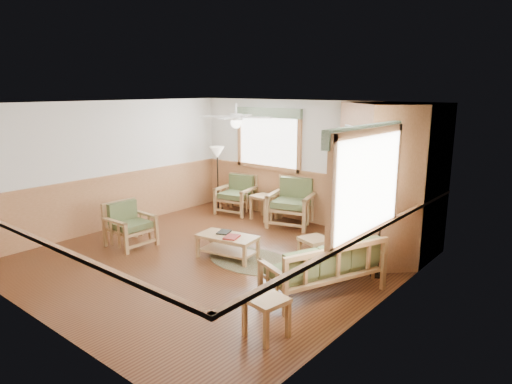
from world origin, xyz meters
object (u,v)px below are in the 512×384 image
Objects in this scene: end_table_sofa at (266,317)px; floor_lamp_right at (380,230)px; armchair_back_left at (236,194)px; coffee_table at (228,247)px; floor_lamp_left at (218,178)px; end_table_chairs at (264,207)px; armchair_left at (130,225)px; sofa at (323,267)px; armchair_back_right at (292,203)px; footstool at (315,249)px.

end_table_sofa is 2.64m from floor_lamp_right.
armchair_back_left is 3.05m from coffee_table.
coffee_table is 3.48m from floor_lamp_left.
armchair_left is at bearing -105.12° from end_table_chairs.
sofa is at bearing 94.31° from end_table_sofa.
floor_lamp_right reaches higher than armchair_back_right.
coffee_table is at bearing 143.15° from end_table_sofa.
armchair_back_right is at bearing 1.13° from end_table_chairs.
floor_lamp_left is 5.08m from floor_lamp_right.
floor_lamp_left is at bearing 12.30° from armchair_left.
sofa is 3.95m from armchair_left.
coffee_table is 2.07× the size of end_table_sofa.
floor_lamp_left reaches higher than armchair_back_left.
armchair_back_left is (-3.96, 2.49, 0.04)m from sofa.
armchair_left reaches higher than end_table_chairs.
armchair_left is at bearing -78.15° from floor_lamp_left.
footstool is at bearing -20.68° from floor_lamp_left.
end_table_chairs is at bearing 164.81° from armchair_back_right.
armchair_back_left is 0.88m from end_table_chairs.
end_table_chairs is 1.54m from floor_lamp_left.
floor_lamp_left is (-4.55, 2.47, 0.37)m from sofa.
floor_lamp_right is at bearing 84.79° from end_table_sofa.
armchair_back_left is at bearing 163.68° from armchair_back_right.
footstool is at bearing -31.85° from end_table_chairs.
sofa is at bearing -52.41° from footstool.
armchair_left is 0.53× the size of floor_lamp_left.
end_table_chairs is 5.09m from end_table_sofa.
armchair_back_left reaches higher than sofa.
sofa reaches higher than coffee_table.
end_table_chairs is 3.73m from floor_lamp_right.
end_table_chairs is (0.82, 3.03, -0.14)m from armchair_left.
footstool is (-0.93, 2.54, -0.06)m from end_table_sofa.
armchair_back_right reaches higher than armchair_back_left.
armchair_back_right reaches higher than end_table_sofa.
floor_lamp_right is (4.89, -1.37, -0.02)m from floor_lamp_left.
floor_lamp_right is (4.26, 1.66, 0.35)m from armchair_left.
end_table_chairs is at bearing 104.42° from coffee_table.
sofa is at bearing -28.55° from floor_lamp_left.
floor_lamp_right reaches higher than sofa.
armchair_back_left is at bearing 155.56° from footstool.
sofa is 3.96m from end_table_chairs.
footstool is (-0.82, 1.07, -0.21)m from sofa.
armchair_back_left is 0.88× the size of armchair_back_right.
armchair_back_left is at bearing 119.36° from coffee_table.
armchair_back_right reaches higher than coffee_table.
armchair_back_right is at bearing 87.00° from coffee_table.
armchair_back_right is 0.81m from end_table_chairs.
coffee_table is (0.28, -2.36, -0.30)m from armchair_back_right.
sofa is 2.05m from coffee_table.
armchair_back_right reaches higher than footstool.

